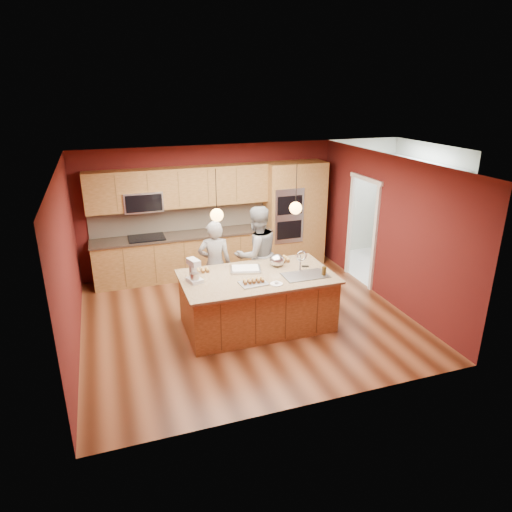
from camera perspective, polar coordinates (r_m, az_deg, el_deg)
name	(u,v)px	position (r m, az deg, el deg)	size (l,w,h in m)	color
floor	(246,317)	(8.12, -1.32, -7.67)	(5.50, 5.50, 0.00)	#441F0F
ceiling	(244,163)	(7.24, -1.49, 11.50)	(5.50, 5.50, 0.00)	white
wall_back	(210,209)	(9.89, -5.80, 5.87)	(5.50, 5.50, 0.00)	#501513
wall_front	(309,311)	(5.43, 6.65, -6.89)	(5.50, 5.50, 0.00)	#501513
wall_left	(68,265)	(7.29, -22.48, -1.04)	(5.00, 5.00, 0.00)	#501513
wall_right	(387,229)	(8.76, 16.05, 3.23)	(5.00, 5.00, 0.00)	#501513
cabinet_run	(181,232)	(9.62, -9.31, 3.03)	(3.74, 0.64, 2.30)	brown
oven_column	(294,214)	(10.22, 4.80, 5.24)	(1.30, 0.62, 2.30)	brown
doorway_trim	(362,232)	(9.47, 13.08, 2.88)	(0.08, 1.11, 2.20)	white
laundry_room	(422,180)	(10.49, 19.99, 8.97)	(2.60, 2.70, 2.70)	silver
pendant_left	(217,215)	(6.94, -4.92, 5.15)	(0.20, 0.20, 0.80)	black
pendant_right	(296,208)	(7.35, 4.97, 6.02)	(0.20, 0.20, 0.80)	black
island	(258,300)	(7.66, 0.27, -5.54)	(2.49, 1.40, 1.30)	brown
person_left	(215,265)	(8.23, -5.16, -1.07)	(0.60, 0.39, 1.63)	black
person_right	(257,255)	(8.40, 0.08, 0.18)	(0.89, 0.69, 1.83)	gray
stand_mixer	(194,272)	(7.26, -7.74, -2.00)	(0.26, 0.31, 0.38)	silver
sheet_cake	(245,269)	(7.67, -1.33, -1.65)	(0.59, 0.49, 0.05)	silver
cooling_rack	(253,283)	(7.16, -0.34, -3.43)	(0.42, 0.30, 0.02)	#AAADB3
mixing_bowl	(277,260)	(7.84, 2.61, -0.54)	(0.26, 0.26, 0.22)	silver
plate	(276,284)	(7.15, 2.58, -3.50)	(0.20, 0.20, 0.01)	white
tumbler	(324,271)	(7.54, 8.49, -1.88)	(0.07, 0.07, 0.15)	#37260C
phone	(305,266)	(7.88, 6.18, -1.28)	(0.12, 0.06, 0.01)	black
cupcakes_left	(202,270)	(7.64, -6.71, -1.78)	(0.23, 0.15, 0.07)	tan
cupcakes_rack	(254,281)	(7.16, -0.31, -3.10)	(0.36, 0.14, 0.06)	tan
cupcakes_right	(282,259)	(8.08, 3.23, -0.40)	(0.25, 0.25, 0.07)	tan
washer	(418,251)	(10.52, 19.56, 0.54)	(0.56, 0.58, 0.90)	silver
dryer	(396,239)	(11.06, 17.12, 2.09)	(0.63, 0.65, 1.01)	silver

